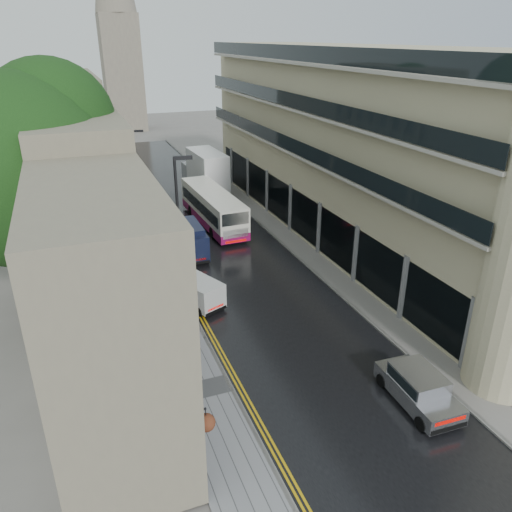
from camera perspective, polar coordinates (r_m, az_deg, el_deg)
road at (r=38.77m, az=-4.33°, el=1.49°), size 9.00×85.00×0.02m
left_sidewalk at (r=37.66m, az=-12.87°, el=0.31°), size 2.70×85.00×0.12m
right_sidewalk at (r=40.48m, az=3.00°, el=2.59°), size 1.80×85.00×0.12m
old_shop_row at (r=37.95m, az=-19.72°, el=9.19°), size 4.50×56.00×12.00m
modern_block at (r=39.46m, az=10.81°, el=12.17°), size 8.00×40.00×14.00m
tree_near at (r=28.14m, az=-25.19°, el=5.51°), size 10.56×10.56×13.89m
tree_far at (r=40.88m, az=-23.85°, el=9.87°), size 9.24×9.24×12.46m
cream_bus at (r=39.25m, az=-5.07°, el=4.02°), size 2.84×10.66×2.88m
white_lorry at (r=48.78m, az=-6.43°, el=8.88°), size 2.93×8.53×4.42m
silver_hatchback at (r=22.06m, az=18.55°, el=-16.78°), size 1.98×4.26×1.57m
white_van at (r=28.56m, az=-6.53°, el=-5.31°), size 2.99×4.15×1.72m
navy_van at (r=34.87m, az=-8.60°, el=0.90°), size 2.02×4.95×2.51m
pedestrian at (r=27.62m, az=-11.07°, el=-6.34°), size 0.80×0.68×1.85m
lamp_post_near at (r=27.99m, az=-8.75°, el=2.24°), size 1.02×0.37×8.85m
lamp_post_far at (r=43.49m, az=-13.39°, el=8.84°), size 0.88×0.37×7.60m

